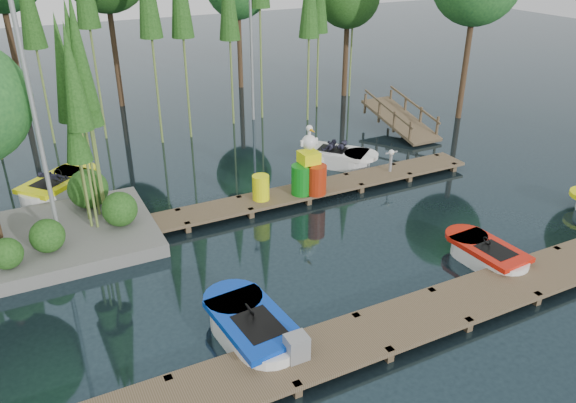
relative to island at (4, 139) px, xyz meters
name	(u,v)px	position (x,y,z in m)	size (l,w,h in m)	color
ground_plane	(280,247)	(6.30, -3.29, -3.18)	(90.00, 90.00, 0.00)	#1D2E36
near_dock	(372,334)	(6.30, -7.79, -2.95)	(18.00, 1.50, 0.50)	brown
far_dock	(274,198)	(7.30, -0.79, -2.95)	(15.00, 1.20, 0.50)	brown
island	(4,139)	(0.00, 0.00, 0.00)	(6.20, 4.20, 6.75)	slate
lamp_island	(32,102)	(0.80, -0.79, 1.08)	(0.30, 0.30, 7.25)	gray
lamp_rear	(251,25)	(10.30, 7.71, 1.08)	(0.30, 0.30, 7.25)	gray
ramp	(400,119)	(15.30, 3.21, -2.60)	(1.50, 3.94, 1.49)	brown
boat_blue	(252,330)	(4.03, -6.57, -2.89)	(1.59, 3.08, 1.00)	white
boat_red	(487,255)	(10.85, -6.53, -2.94)	(1.29, 2.58, 0.85)	white
boat_yellow_far	(58,187)	(1.17, 3.04, -2.87)	(3.14, 2.96, 1.50)	white
boat_white_far	(339,157)	(10.95, 1.18, -2.89)	(2.75, 2.96, 1.32)	white
utility_cabinet	(297,347)	(4.46, -7.79, -2.61)	(0.45, 0.38, 0.54)	gray
yellow_barrel	(261,188)	(6.85, -0.79, -2.48)	(0.54, 0.54, 0.81)	#F9FF0D
drum_cluster	(310,172)	(8.54, -0.95, -2.22)	(1.30, 1.19, 2.24)	#0D7917
seagull_post	(391,157)	(11.86, -0.79, -2.34)	(0.51, 0.27, 0.81)	gray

